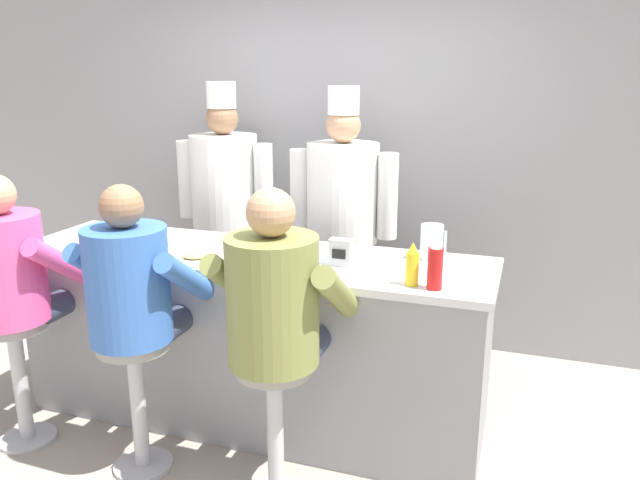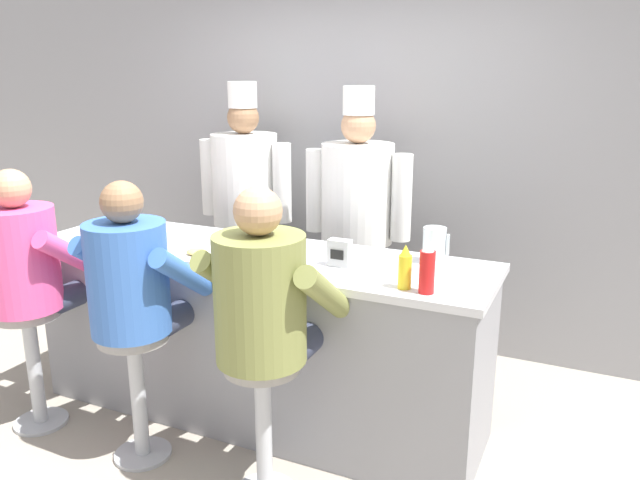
{
  "view_description": "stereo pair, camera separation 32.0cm",
  "coord_description": "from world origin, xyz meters",
  "px_view_note": "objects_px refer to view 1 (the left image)",
  "views": [
    {
      "loc": [
        1.42,
        -2.6,
        1.96
      ],
      "look_at": [
        0.42,
        0.32,
        1.12
      ],
      "focal_mm": 35.0,
      "sensor_mm": 36.0,
      "label": 1
    },
    {
      "loc": [
        1.72,
        -2.48,
        1.96
      ],
      "look_at": [
        0.42,
        0.32,
        1.12
      ],
      "focal_mm": 35.0,
      "sensor_mm": 36.0,
      "label": 2
    }
  ],
  "objects_px": {
    "napkin_dispenser_chrome": "(341,252)",
    "diner_seated_blue": "(133,293)",
    "ketchup_bottle_red": "(435,265)",
    "diner_seated_pink": "(11,276)",
    "coffee_mug_blue": "(282,254)",
    "diner_seated_olive": "(276,309)",
    "cook_in_whites_near": "(226,203)",
    "mustard_bottle_yellow": "(412,265)",
    "breakfast_plate": "(194,259)",
    "coffee_mug_tan": "(112,232)",
    "cereal_bowl": "(159,238)",
    "water_pitcher_clear": "(432,242)",
    "hot_sauce_bottle_orange": "(275,255)",
    "cook_in_whites_far": "(342,217)"
  },
  "relations": [
    {
      "from": "napkin_dispenser_chrome",
      "to": "diner_seated_blue",
      "type": "xyz_separation_m",
      "value": [
        -0.87,
        -0.54,
        -0.14
      ]
    },
    {
      "from": "ketchup_bottle_red",
      "to": "diner_seated_pink",
      "type": "bearing_deg",
      "value": -170.94
    },
    {
      "from": "coffee_mug_blue",
      "to": "diner_seated_olive",
      "type": "xyz_separation_m",
      "value": [
        0.17,
        -0.49,
        -0.1
      ]
    },
    {
      "from": "napkin_dispenser_chrome",
      "to": "cook_in_whites_near",
      "type": "relative_size",
      "value": 0.07
    },
    {
      "from": "diner_seated_pink",
      "to": "cook_in_whites_near",
      "type": "bearing_deg",
      "value": 74.68
    },
    {
      "from": "mustard_bottle_yellow",
      "to": "breakfast_plate",
      "type": "xyz_separation_m",
      "value": [
        -1.14,
        -0.0,
        -0.08
      ]
    },
    {
      "from": "breakfast_plate",
      "to": "coffee_mug_blue",
      "type": "height_order",
      "value": "coffee_mug_blue"
    },
    {
      "from": "diner_seated_olive",
      "to": "coffee_mug_tan",
      "type": "bearing_deg",
      "value": 155.09
    },
    {
      "from": "cook_in_whites_near",
      "to": "diner_seated_olive",
      "type": "bearing_deg",
      "value": -56.12
    },
    {
      "from": "cereal_bowl",
      "to": "diner_seated_olive",
      "type": "xyz_separation_m",
      "value": [
        0.98,
        -0.6,
        -0.08
      ]
    },
    {
      "from": "mustard_bottle_yellow",
      "to": "napkin_dispenser_chrome",
      "type": "bearing_deg",
      "value": 155.31
    },
    {
      "from": "water_pitcher_clear",
      "to": "coffee_mug_blue",
      "type": "height_order",
      "value": "water_pitcher_clear"
    },
    {
      "from": "water_pitcher_clear",
      "to": "napkin_dispenser_chrome",
      "type": "xyz_separation_m",
      "value": [
        -0.42,
        -0.26,
        -0.02
      ]
    },
    {
      "from": "water_pitcher_clear",
      "to": "coffee_mug_tan",
      "type": "height_order",
      "value": "water_pitcher_clear"
    },
    {
      "from": "hot_sauce_bottle_orange",
      "to": "napkin_dispenser_chrome",
      "type": "bearing_deg",
      "value": 27.58
    },
    {
      "from": "cereal_bowl",
      "to": "diner_seated_blue",
      "type": "distance_m",
      "value": 0.66
    },
    {
      "from": "cook_in_whites_far",
      "to": "water_pitcher_clear",
      "type": "bearing_deg",
      "value": -44.12
    },
    {
      "from": "breakfast_plate",
      "to": "coffee_mug_tan",
      "type": "bearing_deg",
      "value": 159.83
    },
    {
      "from": "breakfast_plate",
      "to": "diner_seated_blue",
      "type": "relative_size",
      "value": 0.18
    },
    {
      "from": "diner_seated_blue",
      "to": "cook_in_whites_near",
      "type": "distance_m",
      "value": 1.6
    },
    {
      "from": "mustard_bottle_yellow",
      "to": "cereal_bowl",
      "type": "xyz_separation_m",
      "value": [
        -1.51,
        0.25,
        -0.07
      ]
    },
    {
      "from": "water_pitcher_clear",
      "to": "diner_seated_olive",
      "type": "height_order",
      "value": "diner_seated_olive"
    },
    {
      "from": "hot_sauce_bottle_orange",
      "to": "cook_in_whites_far",
      "type": "bearing_deg",
      "value": 88.91
    },
    {
      "from": "cook_in_whites_far",
      "to": "mustard_bottle_yellow",
      "type": "bearing_deg",
      "value": -58.83
    },
    {
      "from": "cereal_bowl",
      "to": "cook_in_whites_far",
      "type": "height_order",
      "value": "cook_in_whites_far"
    },
    {
      "from": "cook_in_whites_far",
      "to": "cook_in_whites_near",
      "type": "bearing_deg",
      "value": 174.18
    },
    {
      "from": "diner_seated_blue",
      "to": "cook_in_whites_far",
      "type": "xyz_separation_m",
      "value": [
        0.6,
        1.47,
        0.1
      ]
    },
    {
      "from": "hot_sauce_bottle_orange",
      "to": "diner_seated_olive",
      "type": "height_order",
      "value": "diner_seated_olive"
    },
    {
      "from": "water_pitcher_clear",
      "to": "cook_in_whites_near",
      "type": "height_order",
      "value": "cook_in_whites_near"
    },
    {
      "from": "diner_seated_olive",
      "to": "water_pitcher_clear",
      "type": "bearing_deg",
      "value": 55.43
    },
    {
      "from": "napkin_dispenser_chrome",
      "to": "diner_seated_pink",
      "type": "xyz_separation_m",
      "value": [
        -1.61,
        -0.54,
        -0.13
      ]
    },
    {
      "from": "hot_sauce_bottle_orange",
      "to": "diner_seated_blue",
      "type": "bearing_deg",
      "value": -146.13
    },
    {
      "from": "breakfast_plate",
      "to": "coffee_mug_blue",
      "type": "distance_m",
      "value": 0.46
    },
    {
      "from": "diner_seated_olive",
      "to": "cook_in_whites_far",
      "type": "distance_m",
      "value": 1.48
    },
    {
      "from": "hot_sauce_bottle_orange",
      "to": "water_pitcher_clear",
      "type": "xyz_separation_m",
      "value": [
        0.71,
        0.41,
        0.02
      ]
    },
    {
      "from": "mustard_bottle_yellow",
      "to": "coffee_mug_blue",
      "type": "relative_size",
      "value": 1.53
    },
    {
      "from": "napkin_dispenser_chrome",
      "to": "cook_in_whites_far",
      "type": "xyz_separation_m",
      "value": [
        -0.27,
        0.93,
        -0.04
      ]
    },
    {
      "from": "breakfast_plate",
      "to": "diner_seated_pink",
      "type": "bearing_deg",
      "value": -158.02
    },
    {
      "from": "diner_seated_blue",
      "to": "coffee_mug_tan",
      "type": "bearing_deg",
      "value": 132.87
    },
    {
      "from": "water_pitcher_clear",
      "to": "coffee_mug_tan",
      "type": "relative_size",
      "value": 1.53
    },
    {
      "from": "diner_seated_pink",
      "to": "cook_in_whites_near",
      "type": "relative_size",
      "value": 0.78
    },
    {
      "from": "ketchup_bottle_red",
      "to": "cook_in_whites_far",
      "type": "height_order",
      "value": "cook_in_whites_far"
    },
    {
      "from": "ketchup_bottle_red",
      "to": "diner_seated_blue",
      "type": "distance_m",
      "value": 1.43
    },
    {
      "from": "ketchup_bottle_red",
      "to": "water_pitcher_clear",
      "type": "xyz_separation_m",
      "value": [
        -0.09,
        0.46,
        -0.02
      ]
    },
    {
      "from": "diner_seated_pink",
      "to": "cook_in_whites_near",
      "type": "xyz_separation_m",
      "value": [
        0.43,
        1.57,
        0.1
      ]
    },
    {
      "from": "coffee_mug_blue",
      "to": "cook_in_whites_near",
      "type": "relative_size",
      "value": 0.07
    },
    {
      "from": "diner_seated_blue",
      "to": "cook_in_whites_near",
      "type": "bearing_deg",
      "value": 101.22
    },
    {
      "from": "coffee_mug_blue",
      "to": "napkin_dispenser_chrome",
      "type": "relative_size",
      "value": 0.98
    },
    {
      "from": "hot_sauce_bottle_orange",
      "to": "coffee_mug_tan",
      "type": "bearing_deg",
      "value": 169.07
    },
    {
      "from": "diner_seated_pink",
      "to": "diner_seated_olive",
      "type": "bearing_deg",
      "value": 0.05
    }
  ]
}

